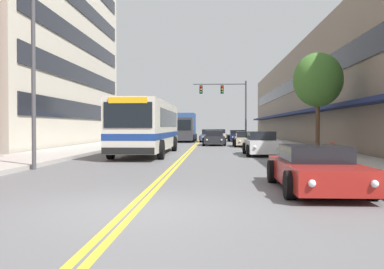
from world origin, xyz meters
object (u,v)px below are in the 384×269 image
object	(u,v)px
car_dark_grey_parked_left_near	(153,137)
traffic_signal_mast	(228,98)
street_lamp_left_near	(40,29)
street_tree_right_mid	(318,80)
car_black_parked_left_far	(143,139)
car_navy_parked_right_far	(237,136)
city_bus	(148,125)
car_slate_blue_moving_third	(209,136)
car_white_parked_right_end	(261,144)
car_charcoal_moving_second	(214,138)
box_truck	(183,127)
car_champagne_parked_right_mid	(246,139)
fire_hydrant	(332,155)
car_beige_moving_lead	(220,134)
car_red_parked_right_foreground	(315,169)

from	to	relation	value
car_dark_grey_parked_left_near	traffic_signal_mast	bearing A→B (deg)	37.38
street_lamp_left_near	street_tree_right_mid	distance (m)	14.84
car_black_parked_left_far	car_navy_parked_right_far	world-z (taller)	car_black_parked_left_far
city_bus	car_slate_blue_moving_third	xyz separation A→B (m)	(3.46, 20.82, -1.10)
car_slate_blue_moving_third	car_white_parked_right_end	bearing A→B (deg)	-81.42
car_white_parked_right_end	car_charcoal_moving_second	bearing A→B (deg)	101.82
car_navy_parked_right_far	street_lamp_left_near	world-z (taller)	street_lamp_left_near
city_bus	car_charcoal_moving_second	world-z (taller)	city_bus
box_truck	street_tree_right_mid	world-z (taller)	street_tree_right_mid
car_charcoal_moving_second	traffic_signal_mast	size ratio (longest dim) A/B	0.64
car_champagne_parked_right_mid	box_truck	size ratio (longest dim) A/B	0.61
car_dark_grey_parked_left_near	box_truck	size ratio (longest dim) A/B	0.67
car_charcoal_moving_second	traffic_signal_mast	world-z (taller)	traffic_signal_mast
city_bus	car_charcoal_moving_second	size ratio (longest dim) A/B	2.80
car_champagne_parked_right_mid	street_lamp_left_near	bearing A→B (deg)	-115.46
city_bus	car_dark_grey_parked_left_near	bearing A→B (deg)	97.26
car_charcoal_moving_second	street_tree_right_mid	world-z (taller)	street_tree_right_mid
car_slate_blue_moving_third	traffic_signal_mast	size ratio (longest dim) A/B	0.61
car_navy_parked_right_far	car_white_parked_right_end	world-z (taller)	car_white_parked_right_end
car_navy_parked_right_far	street_lamp_left_near	distance (m)	34.45
street_lamp_left_near	fire_hydrant	distance (m)	11.99
car_beige_moving_lead	box_truck	distance (m)	12.42
car_dark_grey_parked_left_near	car_slate_blue_moving_third	size ratio (longest dim) A/B	1.15
car_black_parked_left_far	fire_hydrant	distance (m)	22.63
car_dark_grey_parked_left_near	street_tree_right_mid	bearing A→B (deg)	-56.64
car_champagne_parked_right_mid	street_lamp_left_near	size ratio (longest dim) A/B	0.46
car_charcoal_moving_second	car_black_parked_left_far	bearing A→B (deg)	-162.46
street_lamp_left_near	street_tree_right_mid	bearing A→B (deg)	32.66
car_navy_parked_right_far	car_charcoal_moving_second	bearing A→B (deg)	-103.59
car_charcoal_moving_second	box_truck	xyz separation A→B (m)	(-3.40, 8.91, 0.99)
car_dark_grey_parked_left_near	street_tree_right_mid	xyz separation A→B (m)	(11.82, -17.95, 3.62)
car_navy_parked_right_far	car_champagne_parked_right_mid	bearing A→B (deg)	-89.87
car_dark_grey_parked_left_near	car_beige_moving_lead	size ratio (longest dim) A/B	1.08
car_white_parked_right_end	fire_hydrant	xyz separation A→B (m)	(1.56, -9.04, -0.02)
city_bus	car_black_parked_left_far	bearing A→B (deg)	100.99
car_dark_grey_parked_left_near	city_bus	bearing A→B (deg)	-82.74
traffic_signal_mast	fire_hydrant	xyz separation A→B (m)	(2.73, -32.03, -4.18)
traffic_signal_mast	fire_hydrant	distance (m)	32.42
car_beige_moving_lead	fire_hydrant	bearing A→B (deg)	-85.29
car_red_parked_right_foreground	car_slate_blue_moving_third	size ratio (longest dim) A/B	1.19
traffic_signal_mast	car_slate_blue_moving_third	bearing A→B (deg)	-144.52
car_beige_moving_lead	car_charcoal_moving_second	bearing A→B (deg)	-92.15
car_red_parked_right_foreground	car_navy_parked_right_far	xyz separation A→B (m)	(0.06, 37.63, 0.04)
car_black_parked_left_far	car_white_parked_right_end	bearing A→B (deg)	-51.84
car_white_parked_right_end	street_lamp_left_near	world-z (taller)	street_lamp_left_near
car_navy_parked_right_far	fire_hydrant	xyz separation A→B (m)	(1.62, -33.06, 0.03)
city_bus	car_white_parked_right_end	distance (m)	6.83
car_champagne_parked_right_mid	traffic_signal_mast	distance (m)	12.79
car_black_parked_left_far	fire_hydrant	world-z (taller)	car_black_parked_left_far
car_black_parked_left_far	car_champagne_parked_right_mid	world-z (taller)	car_black_parked_left_far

